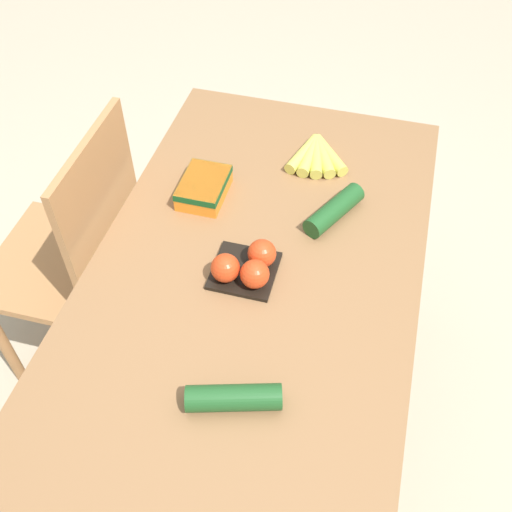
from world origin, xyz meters
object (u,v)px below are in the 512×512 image
at_px(tomato_pack, 247,266).
at_px(cucumber_near, 334,210).
at_px(cucumber_far, 234,398).
at_px(banana_bunch, 316,155).
at_px(chair, 78,259).
at_px(carrot_bag, 204,186).

height_order(tomato_pack, cucumber_near, tomato_pack).
height_order(tomato_pack, cucumber_far, tomato_pack).
height_order(banana_bunch, cucumber_far, cucumber_far).
bearing_deg(chair, banana_bunch, 114.77).
bearing_deg(carrot_bag, chair, 102.46).
height_order(chair, cucumber_far, chair).
relative_size(cucumber_near, cucumber_far, 0.98).
distance_m(tomato_pack, cucumber_far, 0.32).
xyz_separation_m(chair, cucumber_far, (-0.46, -0.62, 0.30)).
relative_size(carrot_bag, cucumber_near, 0.81).
xyz_separation_m(cucumber_near, cucumber_far, (-0.55, 0.10, 0.00)).
bearing_deg(tomato_pack, cucumber_far, -168.92).
distance_m(carrot_bag, cucumber_far, 0.60).
bearing_deg(cucumber_near, cucumber_far, 170.24).
distance_m(chair, tomato_pack, 0.65).
relative_size(chair, tomato_pack, 6.48).
height_order(carrot_bag, cucumber_far, same).
xyz_separation_m(banana_bunch, carrot_bag, (-0.22, 0.25, 0.01)).
distance_m(chair, banana_bunch, 0.76).
bearing_deg(chair, carrot_bag, 101.86).
bearing_deg(cucumber_near, tomato_pack, 146.44).
bearing_deg(cucumber_near, carrot_bag, 90.98).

